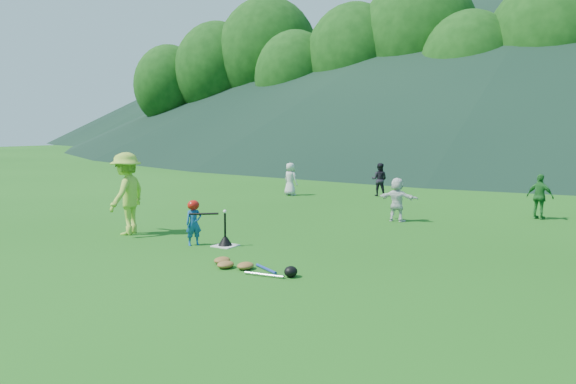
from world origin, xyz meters
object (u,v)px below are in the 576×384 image
object	(u,v)px
batter_child	(194,223)
fielder_b	(379,180)
adult_coach	(127,194)
fielder_d	(397,199)
fielder_c	(540,197)
batting_tee	(225,240)
home_plate	(225,246)
fielder_a	(290,179)
equipment_pile	(245,266)

from	to	relation	value
batter_child	fielder_b	world-z (taller)	fielder_b
adult_coach	fielder_d	distance (m)	6.88
fielder_c	batting_tee	distance (m)	8.86
fielder_b	fielder_d	size ratio (longest dim) A/B	1.02
home_plate	fielder_a	xyz separation A→B (m)	(-3.44, 8.19, 0.59)
fielder_b	home_plate	bearing A→B (deg)	82.31
batter_child	fielder_b	size ratio (longest dim) A/B	0.78
fielder_c	equipment_pile	distance (m)	9.32
fielder_b	equipment_pile	world-z (taller)	fielder_b
home_plate	equipment_pile	bearing A→B (deg)	-41.85
batter_child	batting_tee	distance (m)	0.76
fielder_a	fielder_c	bearing A→B (deg)	-173.79
home_plate	fielder_c	xyz separation A→B (m)	(5.08, 7.24, 0.60)
batter_child	adult_coach	bearing A→B (deg)	119.02
batter_child	fielder_d	world-z (taller)	fielder_d
fielder_a	equipment_pile	world-z (taller)	fielder_a
batting_tee	equipment_pile	bearing A→B (deg)	-41.85
batter_child	home_plate	bearing A→B (deg)	-34.89
adult_coach	fielder_c	xyz separation A→B (m)	(7.86, 7.38, -0.34)
adult_coach	batting_tee	xyz separation A→B (m)	(2.77, 0.14, -0.83)
batter_child	fielder_c	size ratio (longest dim) A/B	0.76
fielder_a	fielder_d	bearing A→B (deg)	160.83
equipment_pile	batting_tee	bearing A→B (deg)	138.15
home_plate	fielder_d	bearing A→B (deg)	68.43
batter_child	fielder_b	distance (m)	10.00
fielder_b	batter_child	bearing A→B (deg)	78.61
fielder_a	adult_coach	bearing A→B (deg)	107.14
fielder_a	batting_tee	size ratio (longest dim) A/B	1.75
fielder_c	fielder_d	world-z (taller)	fielder_c
adult_coach	fielder_b	xyz separation A→B (m)	(2.17, 9.87, -0.36)
fielder_c	equipment_pile	world-z (taller)	fielder_c
fielder_d	equipment_pile	bearing A→B (deg)	87.12
home_plate	fielder_d	xyz separation A→B (m)	(1.93, 4.87, 0.57)
equipment_pile	fielder_c	bearing A→B (deg)	67.29
home_plate	batter_child	size ratio (longest dim) A/B	0.48
batter_child	fielder_d	xyz separation A→B (m)	(2.56, 5.14, 0.11)
adult_coach	equipment_pile	world-z (taller)	adult_coach
fielder_c	batting_tee	size ratio (longest dim) A/B	1.81
fielder_b	batting_tee	distance (m)	9.76
fielder_a	fielder_c	xyz separation A→B (m)	(8.52, -0.95, 0.02)
home_plate	fielder_d	size ratio (longest dim) A/B	0.39
home_plate	fielder_b	size ratio (longest dim) A/B	0.38
home_plate	batting_tee	bearing A→B (deg)	0.00
fielder_a	batting_tee	xyz separation A→B (m)	(3.44, -8.19, -0.47)
home_plate	fielder_a	world-z (taller)	fielder_a
fielder_c	batter_child	bearing A→B (deg)	68.54
fielder_c	batting_tee	world-z (taller)	fielder_c
batter_child	fielder_a	size ratio (longest dim) A/B	0.79
home_plate	equipment_pile	distance (m)	2.01
fielder_d	equipment_pile	size ratio (longest dim) A/B	0.65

